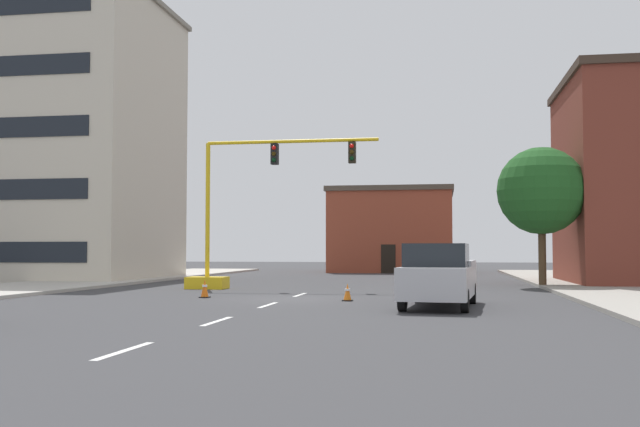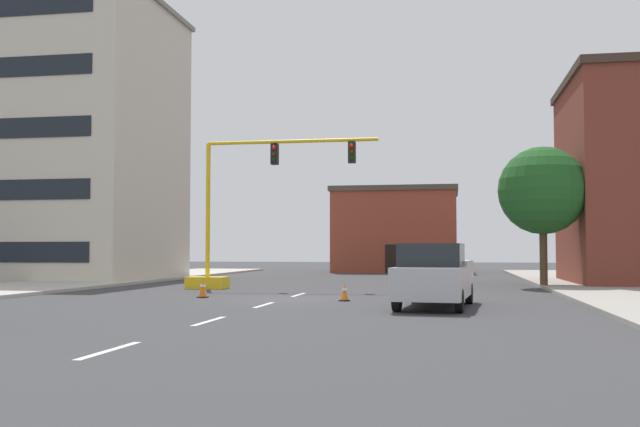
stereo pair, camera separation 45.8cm
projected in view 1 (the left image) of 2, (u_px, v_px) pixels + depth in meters
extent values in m
plane|color=#38383A|center=(287.00, 299.00, 26.93)|extent=(160.00, 160.00, 0.00)
cube|color=#B2ADA3|center=(64.00, 284.00, 36.96)|extent=(6.00, 56.00, 0.14)
cube|color=#9E998E|center=(614.00, 289.00, 32.67)|extent=(6.00, 56.00, 0.14)
cube|color=silver|center=(124.00, 351.00, 13.14)|extent=(0.16, 2.40, 0.01)
cube|color=silver|center=(217.00, 321.00, 18.56)|extent=(0.16, 2.40, 0.01)
cube|color=silver|center=(268.00, 305.00, 23.98)|extent=(0.16, 2.40, 0.01)
cube|color=silver|center=(300.00, 295.00, 29.40)|extent=(0.16, 2.40, 0.01)
cube|color=beige|center=(41.00, 143.00, 45.45)|extent=(14.76, 11.43, 16.73)
cube|color=gray|center=(44.00, 8.00, 45.87)|extent=(15.16, 11.83, 0.30)
cube|color=brown|center=(392.00, 233.00, 60.04)|extent=(9.64, 7.93, 6.35)
cube|color=#4C4238|center=(392.00, 192.00, 60.20)|extent=(9.94, 8.23, 0.40)
cube|color=black|center=(388.00, 259.00, 56.00)|extent=(1.10, 0.06, 2.20)
cube|color=yellow|center=(207.00, 283.00, 33.97)|extent=(1.80, 1.20, 0.55)
cylinder|color=yellow|center=(208.00, 210.00, 34.14)|extent=(0.20, 0.20, 6.20)
cylinder|color=yellow|center=(292.00, 141.00, 33.64)|extent=(7.94, 0.16, 0.16)
cube|color=black|center=(275.00, 154.00, 33.74)|extent=(0.32, 0.36, 0.95)
sphere|color=red|center=(274.00, 148.00, 33.57)|extent=(0.20, 0.20, 0.20)
sphere|color=#38280A|center=(274.00, 154.00, 33.56)|extent=(0.20, 0.20, 0.20)
sphere|color=black|center=(274.00, 160.00, 33.54)|extent=(0.20, 0.20, 0.20)
cube|color=black|center=(352.00, 153.00, 33.16)|extent=(0.32, 0.36, 0.95)
sphere|color=red|center=(352.00, 146.00, 32.99)|extent=(0.20, 0.20, 0.20)
sphere|color=#38280A|center=(352.00, 152.00, 32.97)|extent=(0.20, 0.20, 0.20)
sphere|color=black|center=(352.00, 158.00, 32.96)|extent=(0.20, 0.20, 0.20)
cylinder|color=#4C3823|center=(542.00, 255.00, 35.02)|extent=(0.36, 0.36, 3.05)
sphere|color=#1E511E|center=(541.00, 191.00, 35.17)|extent=(4.18, 4.18, 4.18)
cube|color=#BCBCC1|center=(439.00, 281.00, 23.08)|extent=(2.51, 5.57, 0.95)
cube|color=#1E2328|center=(436.00, 255.00, 22.25)|extent=(2.00, 1.97, 0.70)
cube|color=#BCBCC1|center=(443.00, 263.00, 24.26)|extent=(2.26, 2.99, 0.16)
cylinder|color=black|center=(465.00, 301.00, 21.06)|extent=(0.28, 0.70, 0.68)
cylinder|color=black|center=(402.00, 300.00, 21.52)|extent=(0.28, 0.70, 0.68)
cylinder|color=black|center=(472.00, 294.00, 24.60)|extent=(0.28, 0.70, 0.68)
cylinder|color=black|center=(418.00, 293.00, 25.06)|extent=(0.28, 0.70, 0.68)
cube|color=black|center=(205.00, 297.00, 27.65)|extent=(0.36, 0.36, 0.04)
cone|color=orange|center=(205.00, 288.00, 27.67)|extent=(0.28, 0.28, 0.66)
cylinder|color=white|center=(205.00, 286.00, 27.67)|extent=(0.19, 0.19, 0.08)
cube|color=black|center=(347.00, 300.00, 25.87)|extent=(0.36, 0.36, 0.04)
cone|color=orange|center=(347.00, 292.00, 25.89)|extent=(0.28, 0.28, 0.57)
cylinder|color=white|center=(347.00, 290.00, 25.89)|extent=(0.19, 0.19, 0.08)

